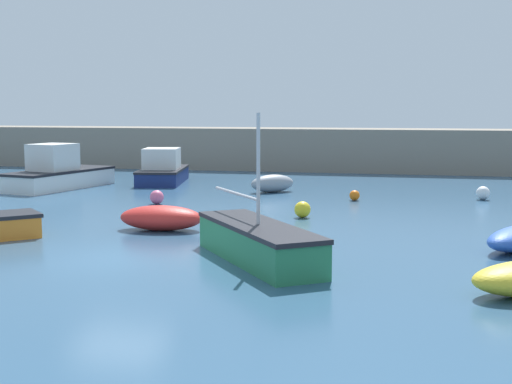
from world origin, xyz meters
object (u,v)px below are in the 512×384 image
Objects in this scene: sailboat_twin_hulled at (258,242)px; cabin_cruiser_white at (58,173)px; dinghy_near_pier at (272,183)px; mooring_buoy_orange at (355,195)px; mooring_buoy_yellow at (302,210)px; mooring_buoy_pink at (157,197)px; mooring_buoy_white at (483,193)px; motorboat_with_cabin at (163,170)px; open_tender_yellow at (161,218)px.

cabin_cruiser_white is at bearing -172.54° from sailboat_twin_hulled.
dinghy_near_pier reaches higher than mooring_buoy_orange.
dinghy_near_pier is (-2.71, 15.02, -0.09)m from sailboat_twin_hulled.
sailboat_twin_hulled is 8.76× the size of mooring_buoy_yellow.
mooring_buoy_pink is at bearing -159.22° from mooring_buoy_orange.
sailboat_twin_hulled reaches higher than dinghy_near_pier.
cabin_cruiser_white reaches higher than mooring_buoy_pink.
mooring_buoy_white reaches higher than mooring_buoy_pink.
dinghy_near_pier is 3.97× the size of mooring_buoy_pink.
motorboat_with_cabin is 9.13× the size of mooring_buoy_yellow.
motorboat_with_cabin is 12.20× the size of mooring_buoy_orange.
open_tender_yellow is 6.35m from mooring_buoy_pink.
cabin_cruiser_white is 10.69m from dinghy_near_pier.
open_tender_yellow is at bearing -136.48° from mooring_buoy_white.
mooring_buoy_yellow is (-0.07, 7.62, -0.21)m from sailboat_twin_hulled.
mooring_buoy_orange is (1.42, 5.22, -0.08)m from mooring_buoy_yellow.
mooring_buoy_orange is at bearing 138.09° from sailboat_twin_hulled.
sailboat_twin_hulled is 8.86× the size of mooring_buoy_white.
mooring_buoy_pink is (2.66, -7.87, -0.40)m from motorboat_with_cabin.
sailboat_twin_hulled reaches higher than cabin_cruiser_white.
mooring_buoy_orange is at bearing 20.78° from mooring_buoy_pink.
sailboat_twin_hulled reaches higher than mooring_buoy_pink.
mooring_buoy_orange is 0.76× the size of mooring_buoy_white.
motorboat_with_cabin reaches higher than mooring_buoy_yellow.
motorboat_with_cabin reaches higher than mooring_buoy_pink.
mooring_buoy_yellow is (4.09, 3.66, -0.11)m from open_tender_yellow.
mooring_buoy_white is (5.42, 1.50, 0.07)m from mooring_buoy_orange.
motorboat_with_cabin is (-9.20, 17.72, 0.18)m from sailboat_twin_hulled.
mooring_buoy_orange is at bearing 109.57° from dinghy_near_pier.
sailboat_twin_hulled is 19.96m from motorboat_with_cabin.
open_tender_yellow is 11.15m from dinghy_near_pier.
open_tender_yellow reaches higher than mooring_buoy_white.
mooring_buoy_pink reaches higher than mooring_buoy_orange.
mooring_buoy_yellow is at bearing -149.02° from motorboat_with_cabin.
mooring_buoy_yellow is 1.34× the size of mooring_buoy_orange.
mooring_buoy_yellow is at bearing -135.54° from mooring_buoy_white.
mooring_buoy_yellow is (6.47, -2.22, 0.01)m from mooring_buoy_pink.
motorboat_with_cabin is 11.64m from mooring_buoy_orange.
dinghy_near_pier is (10.65, 0.87, -0.35)m from cabin_cruiser_white.
cabin_cruiser_white is (-13.35, 14.14, 0.26)m from sailboat_twin_hulled.
mooring_buoy_orange is (1.36, 12.85, -0.29)m from sailboat_twin_hulled.
motorboat_with_cabin is (-5.05, 13.75, 0.28)m from open_tender_yellow.
sailboat_twin_hulled reaches higher than mooring_buoy_yellow.
open_tender_yellow is 4.86× the size of mooring_buoy_pink.
motorboat_with_cabin is 7.04m from dinghy_near_pier.
sailboat_twin_hulled is 8.99× the size of mooring_buoy_pink.
cabin_cruiser_white is (-9.20, 10.18, 0.36)m from open_tender_yellow.
motorboat_with_cabin is 13.62m from mooring_buoy_yellow.
mooring_buoy_white is (9.48, -0.68, -0.12)m from dinghy_near_pier.
sailboat_twin_hulled reaches higher than mooring_buoy_white.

